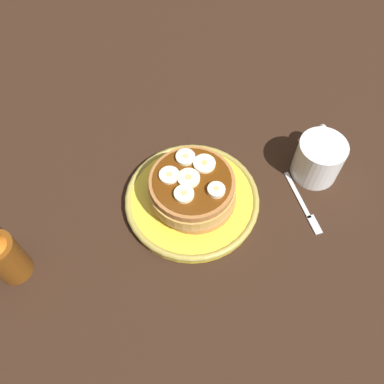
{
  "coord_description": "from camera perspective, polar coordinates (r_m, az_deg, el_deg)",
  "views": [
    {
      "loc": [
        -34.04,
        -7.2,
        60.07
      ],
      "look_at": [
        0.0,
        0.0,
        3.44
      ],
      "focal_mm": 38.29,
      "sensor_mm": 36.0,
      "label": 1
    }
  ],
  "objects": [
    {
      "name": "ground_plane",
      "position": [
        0.71,
        -0.0,
        -2.09
      ],
      "size": [
        140.0,
        140.0,
        3.0
      ],
      "primitive_type": "cube",
      "color": "black"
    },
    {
      "name": "plate",
      "position": [
        0.69,
        -0.0,
        -1.06
      ],
      "size": [
        22.49,
        22.49,
        1.9
      ],
      "color": "yellow",
      "rests_on": "ground_plane"
    },
    {
      "name": "pancake_stack",
      "position": [
        0.66,
        0.19,
        0.28
      ],
      "size": [
        14.32,
        14.61,
        5.45
      ],
      "color": "#B3763B",
      "rests_on": "plate"
    },
    {
      "name": "banana_slice_0",
      "position": [
        0.63,
        -0.45,
        2.0
      ],
      "size": [
        3.55,
        3.55,
        0.84
      ],
      "color": "beige",
      "rests_on": "pancake_stack"
    },
    {
      "name": "banana_slice_1",
      "position": [
        0.62,
        -1.12,
        -0.32
      ],
      "size": [
        3.09,
        3.09,
        0.88
      ],
      "color": "#F3EFB4",
      "rests_on": "pancake_stack"
    },
    {
      "name": "banana_slice_2",
      "position": [
        0.62,
        3.4,
        0.25
      ],
      "size": [
        2.73,
        2.73,
        1.04
      ],
      "color": "#F6E4BE",
      "rests_on": "pancake_stack"
    },
    {
      "name": "banana_slice_3",
      "position": [
        0.65,
        1.73,
        3.94
      ],
      "size": [
        3.55,
        3.55,
        0.74
      ],
      "color": "#FDF3C3",
      "rests_on": "pancake_stack"
    },
    {
      "name": "banana_slice_4",
      "position": [
        0.66,
        -0.92,
        4.84
      ],
      "size": [
        3.14,
        3.14,
        0.82
      ],
      "color": "#EBEFC5",
      "rests_on": "pancake_stack"
    },
    {
      "name": "banana_slice_5",
      "position": [
        0.64,
        -3.13,
        2.51
      ],
      "size": [
        3.24,
        3.24,
        0.7
      ],
      "color": "#F8E2BF",
      "rests_on": "pancake_stack"
    },
    {
      "name": "coffee_mug",
      "position": [
        0.73,
        17.23,
        4.67
      ],
      "size": [
        11.08,
        8.04,
        7.53
      ],
      "color": "white",
      "rests_on": "ground_plane"
    },
    {
      "name": "fork",
      "position": [
        0.71,
        15.34,
        -2.02
      ],
      "size": [
        11.82,
        7.21,
        0.5
      ],
      "color": "silver",
      "rests_on": "ground_plane"
    },
    {
      "name": "syrup_bottle",
      "position": [
        0.65,
        -24.78,
        -8.08
      ],
      "size": [
        5.18,
        5.18,
        11.99
      ],
      "color": "brown",
      "rests_on": "ground_plane"
    }
  ]
}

